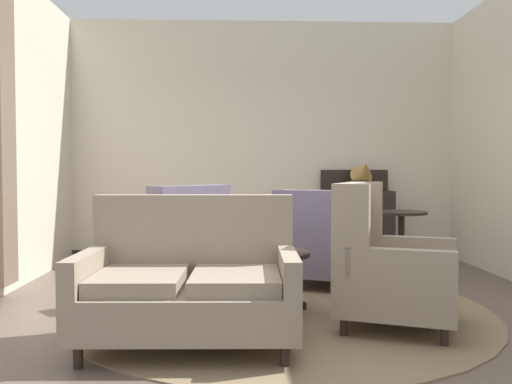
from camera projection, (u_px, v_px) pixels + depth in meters
ground at (283, 319)px, 4.28m from camera, size 8.63×8.63×0.00m
wall_back at (264, 140)px, 7.29m from camera, size 5.41×0.08×3.21m
baseboard_back at (264, 253)px, 7.30m from camera, size 5.25×0.03×0.12m
area_rug at (280, 308)px, 4.58m from camera, size 3.55×3.55×0.01m
coffee_table at (264, 264)px, 4.47m from camera, size 0.77×0.77×0.51m
porcelain_vase at (267, 235)px, 4.41m from camera, size 0.19×0.19×0.33m
settee at (190, 285)px, 3.62m from camera, size 1.47×0.93×1.01m
armchair_foreground_right at (178, 249)px, 5.11m from camera, size 1.13×1.14×1.05m
armchair_far_left at (319, 246)px, 5.44m from camera, size 1.04×1.08×1.00m
armchair_back_corner at (385, 268)px, 4.04m from camera, size 1.09×1.10×1.10m
side_table at (401, 239)px, 5.79m from camera, size 0.55×0.55×0.75m
sideboard at (357, 221)px, 7.09m from camera, size 0.91×0.41×1.20m
gramophone at (362, 174)px, 6.98m from camera, size 0.34×0.41×0.47m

